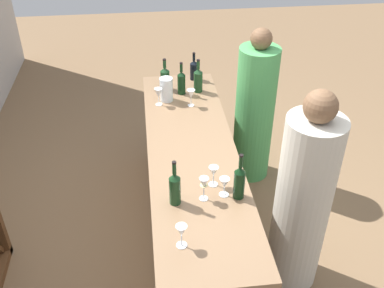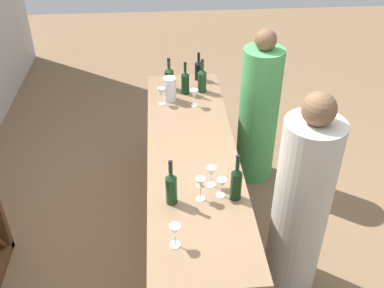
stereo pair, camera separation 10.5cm
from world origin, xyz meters
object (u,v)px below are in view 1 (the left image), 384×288
object	(u,v)px
wine_glass_near_left	(224,184)
wine_glass_far_right	(158,94)
wine_glass_near_right	(191,94)
person_left_guest	(255,113)
wine_bottle_second_right_olive_green	(198,80)
wine_glass_far_center	(181,232)
wine_bottle_center_dark_green	(181,82)
wine_bottle_far_right_near_black	(194,69)
wine_glass_near_center	(214,172)
wine_glass_far_left	(204,185)
water_pitcher	(166,89)
wine_bottle_second_left_dark_green	(239,181)
wine_bottle_leftmost_olive_green	(175,188)
wine_bottle_rightmost_olive_green	(165,78)
person_center_guest	(302,203)

from	to	relation	value
wine_glass_near_left	wine_glass_far_right	bearing A→B (deg)	16.09
wine_glass_near_right	person_left_guest	bearing A→B (deg)	-74.50
wine_bottle_second_right_olive_green	wine_glass_far_center	distance (m)	1.88
wine_bottle_center_dark_green	wine_bottle_far_right_near_black	world-z (taller)	wine_bottle_center_dark_green
wine_glass_near_center	wine_glass_far_center	world-z (taller)	wine_glass_far_center
wine_bottle_far_right_near_black	wine_glass_far_center	size ratio (longest dim) A/B	1.76
wine_glass_far_left	wine_glass_near_center	bearing A→B (deg)	-31.73
wine_glass_far_left	water_pitcher	bearing A→B (deg)	6.30
wine_bottle_center_dark_green	wine_glass_near_center	xyz separation A→B (m)	(-1.31, -0.09, -0.01)
wine_bottle_second_left_dark_green	person_left_guest	size ratio (longest dim) A/B	0.22
wine_bottle_leftmost_olive_green	wine_glass_near_right	world-z (taller)	wine_bottle_leftmost_olive_green
wine_bottle_leftmost_olive_green	wine_bottle_rightmost_olive_green	bearing A→B (deg)	-1.55
wine_bottle_far_right_near_black	wine_glass_near_center	bearing A→B (deg)	177.88
wine_glass_near_right	wine_glass_far_center	size ratio (longest dim) A/B	0.99
wine_bottle_far_right_near_black	wine_glass_far_right	world-z (taller)	wine_bottle_far_right_near_black
wine_glass_near_center	wine_bottle_second_left_dark_green	bearing A→B (deg)	-134.31
wine_bottle_second_left_dark_green	water_pitcher	world-z (taller)	wine_bottle_second_left_dark_green
wine_glass_far_left	wine_glass_far_right	distance (m)	1.28
person_center_guest	wine_bottle_second_left_dark_green	bearing A→B (deg)	23.05
wine_bottle_second_right_olive_green	wine_glass_near_right	world-z (taller)	wine_bottle_second_right_olive_green
wine_glass_far_center	person_center_guest	distance (m)	1.04
wine_bottle_second_left_dark_green	wine_bottle_center_dark_green	size ratio (longest dim) A/B	1.11
wine_bottle_center_dark_green	wine_bottle_leftmost_olive_green	bearing A→B (deg)	172.85
water_pitcher	wine_bottle_leftmost_olive_green	bearing A→B (deg)	178.34
wine_glass_far_left	wine_bottle_far_right_near_black	bearing A→B (deg)	-4.72
wine_bottle_second_left_dark_green	wine_glass_far_right	world-z (taller)	wine_bottle_second_left_dark_green
wine_glass_near_center	wine_glass_near_right	xyz separation A→B (m)	(1.08, 0.03, 0.00)
wine_bottle_rightmost_olive_green	person_center_guest	xyz separation A→B (m)	(-1.48, -0.85, -0.29)
wine_bottle_center_dark_green	wine_bottle_far_right_near_black	bearing A→B (deg)	-28.16
wine_glass_near_right	person_left_guest	xyz separation A→B (m)	(0.17, -0.62, -0.33)
wine_bottle_leftmost_olive_green	water_pitcher	xyz separation A→B (m)	(1.35, -0.04, -0.02)
wine_bottle_leftmost_olive_green	wine_bottle_center_dark_green	size ratio (longest dim) A/B	1.08
wine_glass_near_right	wine_glass_near_left	bearing A→B (deg)	-176.13
wine_bottle_far_right_near_black	water_pitcher	distance (m)	0.48
wine_bottle_second_left_dark_green	water_pitcher	bearing A→B (deg)	15.60
wine_bottle_center_dark_green	wine_glass_far_right	world-z (taller)	wine_bottle_center_dark_green
wine_bottle_far_right_near_black	wine_glass_far_center	bearing A→B (deg)	171.26
wine_bottle_second_right_olive_green	wine_bottle_far_right_near_black	size ratio (longest dim) A/B	1.15
wine_bottle_center_dark_green	wine_glass_near_right	size ratio (longest dim) A/B	1.98
wine_glass_near_center	water_pitcher	xyz separation A→B (m)	(1.20, 0.23, 0.00)
wine_bottle_leftmost_olive_green	water_pitcher	size ratio (longest dim) A/B	1.53
wine_bottle_second_left_dark_green	wine_glass_near_right	distance (m)	1.23
wine_bottle_center_dark_green	wine_bottle_rightmost_olive_green	bearing A→B (deg)	53.84
wine_bottle_center_dark_green	wine_glass_near_right	xyz separation A→B (m)	(-0.23, -0.06, -0.01)
wine_glass_near_center	wine_glass_far_left	distance (m)	0.16
wine_glass_near_center	wine_glass_far_left	xyz separation A→B (m)	(-0.13, 0.08, 0.01)
wine_glass_near_left	person_center_guest	bearing A→B (deg)	-85.25
wine_bottle_second_right_olive_green	wine_glass_near_left	xyz separation A→B (m)	(-1.44, 0.01, -0.02)
wine_bottle_second_right_olive_green	wine_glass_near_center	distance (m)	1.34
wine_bottle_leftmost_olive_green	person_left_guest	distance (m)	1.68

